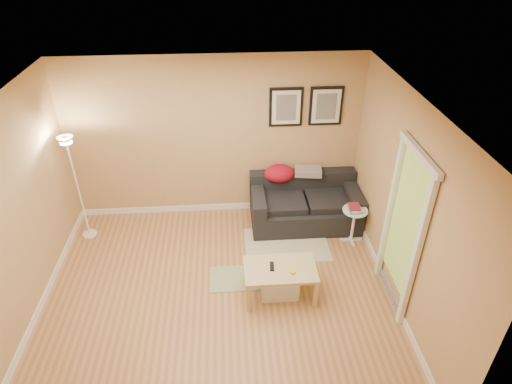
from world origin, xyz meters
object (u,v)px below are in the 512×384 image
at_px(coffee_table, 280,281).
at_px(floor_lamp, 79,192).
at_px(sofa, 305,203).
at_px(storage_bin, 279,284).
at_px(side_table, 353,225).
at_px(book_stack, 355,208).

xyz_separation_m(coffee_table, floor_lamp, (-2.79, 1.47, 0.57)).
bearing_deg(sofa, coffee_table, -110.79).
height_order(storage_bin, side_table, side_table).
xyz_separation_m(storage_bin, side_table, (1.23, 1.01, 0.13)).
height_order(sofa, coffee_table, sofa).
distance_m(side_table, book_stack, 0.32).
bearing_deg(side_table, book_stack, -167.26).
height_order(sofa, storage_bin, sofa).
height_order(coffee_table, book_stack, book_stack).
bearing_deg(side_table, floor_lamp, 173.86).
bearing_deg(storage_bin, side_table, 39.43).
bearing_deg(book_stack, side_table, 8.85).
relative_size(sofa, book_stack, 7.23).
relative_size(storage_bin, floor_lamp, 0.30).
height_order(coffee_table, floor_lamp, floor_lamp).
relative_size(sofa, floor_lamp, 1.01).
bearing_deg(coffee_table, sofa, 56.35).
relative_size(coffee_table, side_table, 1.62).
bearing_deg(book_stack, coffee_table, -143.51).
bearing_deg(book_stack, sofa, 136.53).
bearing_deg(coffee_table, side_table, 27.27).
bearing_deg(storage_bin, book_stack, 39.66).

